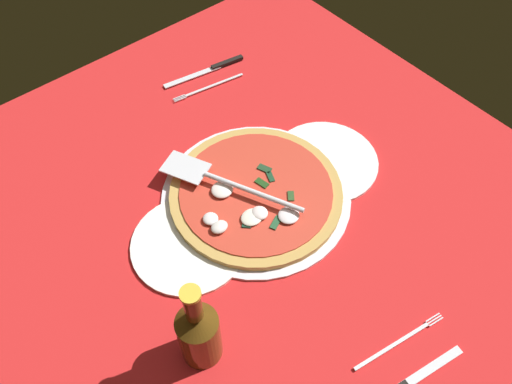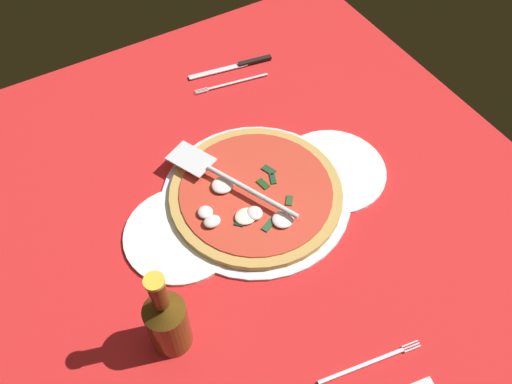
{
  "view_description": "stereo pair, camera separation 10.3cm",
  "coord_description": "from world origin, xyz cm",
  "px_view_note": "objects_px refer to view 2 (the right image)",
  "views": [
    {
      "loc": [
        -39.09,
        -49.37,
        84.62
      ],
      "look_at": [
        0.84,
        -1.44,
        2.01
      ],
      "focal_mm": 37.14,
      "sensor_mm": 36.0,
      "label": 1
    },
    {
      "loc": [
        -30.63,
        -55.31,
        84.62
      ],
      "look_at": [
        0.84,
        -1.44,
        2.01
      ],
      "focal_mm": 37.14,
      "sensor_mm": 36.0,
      "label": 2
    }
  ],
  "objects_px": {
    "pizza_server": "(225,177)",
    "beer_bottle": "(167,320)",
    "pizza": "(255,193)",
    "dinner_plate_left": "(181,234)",
    "place_setting_far": "(235,75)",
    "dinner_plate_right": "(332,171)"
  },
  "relations": [
    {
      "from": "dinner_plate_left",
      "to": "dinner_plate_right",
      "type": "xyz_separation_m",
      "value": [
        0.33,
        -0.02,
        0.0
      ]
    },
    {
      "from": "dinner_plate_left",
      "to": "beer_bottle",
      "type": "bearing_deg",
      "value": -119.36
    },
    {
      "from": "dinner_plate_left",
      "to": "place_setting_far",
      "type": "relative_size",
      "value": 0.99
    },
    {
      "from": "pizza_server",
      "to": "place_setting_far",
      "type": "bearing_deg",
      "value": -57.04
    },
    {
      "from": "dinner_plate_right",
      "to": "pizza_server",
      "type": "xyz_separation_m",
      "value": [
        -0.21,
        0.07,
        0.04
      ]
    },
    {
      "from": "dinner_plate_right",
      "to": "place_setting_far",
      "type": "xyz_separation_m",
      "value": [
        -0.03,
        0.36,
        -0.0
      ]
    },
    {
      "from": "dinner_plate_left",
      "to": "pizza_server",
      "type": "relative_size",
      "value": 0.76
    },
    {
      "from": "dinner_plate_right",
      "to": "place_setting_far",
      "type": "distance_m",
      "value": 0.36
    },
    {
      "from": "pizza",
      "to": "place_setting_far",
      "type": "distance_m",
      "value": 0.37
    },
    {
      "from": "pizza_server",
      "to": "dinner_plate_left",
      "type": "bearing_deg",
      "value": 87.78
    },
    {
      "from": "dinner_plate_right",
      "to": "pizza",
      "type": "xyz_separation_m",
      "value": [
        -0.17,
        0.02,
        0.01
      ]
    },
    {
      "from": "pizza",
      "to": "pizza_server",
      "type": "bearing_deg",
      "value": 130.12
    },
    {
      "from": "pizza",
      "to": "dinner_plate_right",
      "type": "bearing_deg",
      "value": -7.01
    },
    {
      "from": "place_setting_far",
      "to": "beer_bottle",
      "type": "bearing_deg",
      "value": 61.65
    },
    {
      "from": "dinner_plate_left",
      "to": "pizza",
      "type": "relative_size",
      "value": 0.64
    },
    {
      "from": "dinner_plate_left",
      "to": "place_setting_far",
      "type": "xyz_separation_m",
      "value": [
        0.31,
        0.35,
        -0.0
      ]
    },
    {
      "from": "dinner_plate_left",
      "to": "pizza",
      "type": "bearing_deg",
      "value": 1.61
    },
    {
      "from": "dinner_plate_left",
      "to": "place_setting_far",
      "type": "height_order",
      "value": "place_setting_far"
    },
    {
      "from": "place_setting_far",
      "to": "dinner_plate_right",
      "type": "bearing_deg",
      "value": 103.98
    },
    {
      "from": "pizza_server",
      "to": "beer_bottle",
      "type": "relative_size",
      "value": 1.36
    },
    {
      "from": "dinner_plate_left",
      "to": "pizza_server",
      "type": "xyz_separation_m",
      "value": [
        0.12,
        0.05,
        0.04
      ]
    },
    {
      "from": "pizza_server",
      "to": "place_setting_far",
      "type": "relative_size",
      "value": 1.3
    }
  ]
}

